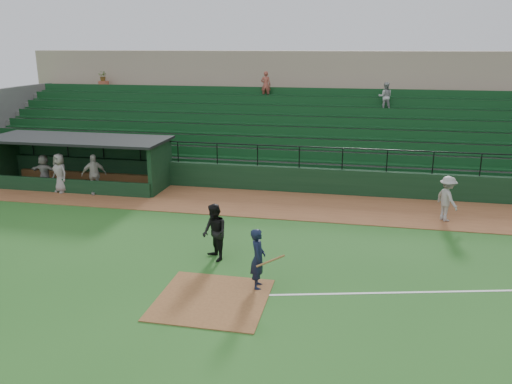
# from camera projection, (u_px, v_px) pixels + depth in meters

# --- Properties ---
(ground) EXTENTS (90.00, 90.00, 0.00)m
(ground) POSITION_uv_depth(u_px,v_px,m) (222.00, 284.00, 14.98)
(ground) COLOR #20531B
(ground) RESTS_ON ground
(warning_track) EXTENTS (40.00, 4.00, 0.03)m
(warning_track) POSITION_uv_depth(u_px,v_px,m) (270.00, 204.00, 22.50)
(warning_track) COLOR brown
(warning_track) RESTS_ON ground
(home_plate_dirt) EXTENTS (3.00, 3.00, 0.03)m
(home_plate_dirt) POSITION_uv_depth(u_px,v_px,m) (212.00, 299.00, 14.03)
(home_plate_dirt) COLOR brown
(home_plate_dirt) RESTS_ON ground
(foul_line) EXTENTS (17.49, 4.44, 0.01)m
(foul_line) POSITION_uv_depth(u_px,v_px,m) (503.00, 291.00, 14.55)
(foul_line) COLOR white
(foul_line) RESTS_ON ground
(stadium_structure) EXTENTS (38.00, 13.08, 6.40)m
(stadium_structure) POSITION_uv_depth(u_px,v_px,m) (296.00, 124.00, 29.83)
(stadium_structure) COLOR black
(stadium_structure) RESTS_ON ground
(dugout) EXTENTS (8.90, 3.20, 2.42)m
(dugout) POSITION_uv_depth(u_px,v_px,m) (84.00, 158.00, 25.51)
(dugout) COLOR black
(dugout) RESTS_ON ground
(batter_at_plate) EXTENTS (1.06, 0.73, 1.80)m
(batter_at_plate) POSITION_uv_depth(u_px,v_px,m) (258.00, 259.00, 14.51)
(batter_at_plate) COLOR black
(batter_at_plate) RESTS_ON ground
(umpire) EXTENTS (1.13, 1.15, 1.87)m
(umpire) POSITION_uv_depth(u_px,v_px,m) (215.00, 233.00, 16.43)
(umpire) COLOR black
(umpire) RESTS_ON ground
(runner) EXTENTS (1.13, 1.34, 1.81)m
(runner) POSITION_uv_depth(u_px,v_px,m) (447.00, 199.00, 20.09)
(runner) COLOR gray
(runner) RESTS_ON warning_track
(dugout_player_a) EXTENTS (1.18, 1.00, 1.89)m
(dugout_player_a) POSITION_uv_depth(u_px,v_px,m) (94.00, 174.00, 23.68)
(dugout_player_a) COLOR #ADA8A2
(dugout_player_a) RESTS_ON warning_track
(dugout_player_b) EXTENTS (1.06, 0.89, 1.85)m
(dugout_player_b) POSITION_uv_depth(u_px,v_px,m) (60.00, 173.00, 24.02)
(dugout_player_b) COLOR gray
(dugout_player_b) RESTS_ON warning_track
(dugout_player_c) EXTENTS (1.55, 0.53, 1.66)m
(dugout_player_c) POSITION_uv_depth(u_px,v_px,m) (44.00, 171.00, 24.75)
(dugout_player_c) COLOR #9C9792
(dugout_player_c) RESTS_ON warning_track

